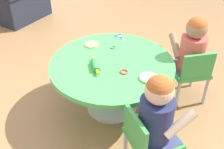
# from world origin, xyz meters

# --- Properties ---
(ground_plane) EXTENTS (10.00, 10.00, 0.00)m
(ground_plane) POSITION_xyz_m (0.00, 0.00, 0.00)
(ground_plane) COLOR #9E7247
(craft_table) EXTENTS (1.00, 1.00, 0.46)m
(craft_table) POSITION_xyz_m (0.00, 0.00, 0.37)
(craft_table) COLOR silver
(craft_table) RESTS_ON ground
(child_chair_left) EXTENTS (0.42, 0.42, 0.54)m
(child_chair_left) POSITION_xyz_m (-0.40, -0.55, 0.31)
(child_chair_left) COLOR #B7B7BC
(child_chair_left) RESTS_ON ground
(seated_child_left) EXTENTS (0.44, 0.41, 0.51)m
(seated_child_left) POSITION_xyz_m (-0.37, -0.57, 0.53)
(seated_child_left) COLOR #3F4772
(seated_child_left) RESTS_ON ground
(child_chair_right) EXTENTS (0.42, 0.42, 0.54)m
(child_chair_right) POSITION_xyz_m (0.46, -0.50, 0.31)
(child_chair_right) COLOR #B7B7BC
(child_chair_right) RESTS_ON ground
(seated_child_right) EXTENTS (0.43, 0.43, 0.51)m
(seated_child_right) POSITION_xyz_m (0.48, -0.47, 0.53)
(seated_child_right) COLOR #3F4772
(seated_child_right) RESTS_ON ground
(rolling_pin) EXTENTS (0.18, 0.18, 0.05)m
(rolling_pin) POSITION_xyz_m (-0.13, 0.07, 0.49)
(rolling_pin) COLOR green
(rolling_pin) RESTS_ON craft_table
(craft_scissors) EXTENTS (0.11, 0.14, 0.01)m
(craft_scissors) POSITION_xyz_m (0.39, 0.18, 0.47)
(craft_scissors) COLOR silver
(craft_scissors) RESTS_ON craft_table
(playdough_blob_0) EXTENTS (0.12, 0.12, 0.01)m
(playdough_blob_0) POSITION_xyz_m (0.13, 0.30, 0.47)
(playdough_blob_0) COLOR #F2CC72
(playdough_blob_0) RESTS_ON craft_table
(playdough_blob_1) EXTENTS (0.14, 0.14, 0.02)m
(playdough_blob_1) POSITION_xyz_m (-0.03, -0.34, 0.47)
(playdough_blob_1) COLOR #B2E58C
(playdough_blob_1) RESTS_ON craft_table
(cookie_cutter_0) EXTENTS (0.06, 0.06, 0.01)m
(cookie_cutter_0) POSITION_xyz_m (-0.06, -0.15, 0.47)
(cookie_cutter_0) COLOR red
(cookie_cutter_0) RESTS_ON craft_table
(cookie_cutter_1) EXTENTS (0.05, 0.05, 0.01)m
(cookie_cutter_1) POSITION_xyz_m (0.20, 0.12, 0.47)
(cookie_cutter_1) COLOR #4CB259
(cookie_cutter_1) RESTS_ON craft_table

